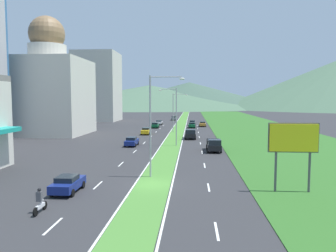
# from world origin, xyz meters

# --- Properties ---
(ground_plane) EXTENTS (600.00, 600.00, 0.00)m
(ground_plane) POSITION_xyz_m (0.00, 0.00, 0.00)
(ground_plane) COLOR #2D2D30
(grass_median) EXTENTS (3.20, 240.00, 0.06)m
(grass_median) POSITION_xyz_m (0.00, 60.00, 0.03)
(grass_median) COLOR #477F33
(grass_median) RESTS_ON ground_plane
(grass_verge_right) EXTENTS (24.00, 240.00, 0.06)m
(grass_verge_right) POSITION_xyz_m (20.60, 60.00, 0.03)
(grass_verge_right) COLOR #2D6023
(grass_verge_right) RESTS_ON ground_plane
(lane_dash_left_1) EXTENTS (0.16, 2.80, 0.01)m
(lane_dash_left_1) POSITION_xyz_m (-5.10, -10.26, 0.01)
(lane_dash_left_1) COLOR silver
(lane_dash_left_1) RESTS_ON ground_plane
(lane_dash_left_2) EXTENTS (0.16, 2.80, 0.01)m
(lane_dash_left_2) POSITION_xyz_m (-5.10, -0.52, 0.01)
(lane_dash_left_2) COLOR silver
(lane_dash_left_2) RESTS_ON ground_plane
(lane_dash_left_3) EXTENTS (0.16, 2.80, 0.01)m
(lane_dash_left_3) POSITION_xyz_m (-5.10, 9.22, 0.01)
(lane_dash_left_3) COLOR silver
(lane_dash_left_3) RESTS_ON ground_plane
(lane_dash_left_4) EXTENTS (0.16, 2.80, 0.01)m
(lane_dash_left_4) POSITION_xyz_m (-5.10, 18.96, 0.01)
(lane_dash_left_4) COLOR silver
(lane_dash_left_4) RESTS_ON ground_plane
(lane_dash_left_5) EXTENTS (0.16, 2.80, 0.01)m
(lane_dash_left_5) POSITION_xyz_m (-5.10, 28.70, 0.01)
(lane_dash_left_5) COLOR silver
(lane_dash_left_5) RESTS_ON ground_plane
(lane_dash_left_6) EXTENTS (0.16, 2.80, 0.01)m
(lane_dash_left_6) POSITION_xyz_m (-5.10, 38.44, 0.01)
(lane_dash_left_6) COLOR silver
(lane_dash_left_6) RESTS_ON ground_plane
(lane_dash_left_7) EXTENTS (0.16, 2.80, 0.01)m
(lane_dash_left_7) POSITION_xyz_m (-5.10, 48.18, 0.01)
(lane_dash_left_7) COLOR silver
(lane_dash_left_7) RESTS_ON ground_plane
(lane_dash_left_8) EXTENTS (0.16, 2.80, 0.01)m
(lane_dash_left_8) POSITION_xyz_m (-5.10, 57.91, 0.01)
(lane_dash_left_8) COLOR silver
(lane_dash_left_8) RESTS_ON ground_plane
(lane_dash_left_9) EXTENTS (0.16, 2.80, 0.01)m
(lane_dash_left_9) POSITION_xyz_m (-5.10, 67.65, 0.01)
(lane_dash_left_9) COLOR silver
(lane_dash_left_9) RESTS_ON ground_plane
(lane_dash_right_1) EXTENTS (0.16, 2.80, 0.01)m
(lane_dash_right_1) POSITION_xyz_m (5.10, -10.26, 0.01)
(lane_dash_right_1) COLOR silver
(lane_dash_right_1) RESTS_ON ground_plane
(lane_dash_right_2) EXTENTS (0.16, 2.80, 0.01)m
(lane_dash_right_2) POSITION_xyz_m (5.10, -0.52, 0.01)
(lane_dash_right_2) COLOR silver
(lane_dash_right_2) RESTS_ON ground_plane
(lane_dash_right_3) EXTENTS (0.16, 2.80, 0.01)m
(lane_dash_right_3) POSITION_xyz_m (5.10, 9.22, 0.01)
(lane_dash_right_3) COLOR silver
(lane_dash_right_3) RESTS_ON ground_plane
(lane_dash_right_4) EXTENTS (0.16, 2.80, 0.01)m
(lane_dash_right_4) POSITION_xyz_m (5.10, 18.96, 0.01)
(lane_dash_right_4) COLOR silver
(lane_dash_right_4) RESTS_ON ground_plane
(lane_dash_right_5) EXTENTS (0.16, 2.80, 0.01)m
(lane_dash_right_5) POSITION_xyz_m (5.10, 28.70, 0.01)
(lane_dash_right_5) COLOR silver
(lane_dash_right_5) RESTS_ON ground_plane
(lane_dash_right_6) EXTENTS (0.16, 2.80, 0.01)m
(lane_dash_right_6) POSITION_xyz_m (5.10, 38.44, 0.01)
(lane_dash_right_6) COLOR silver
(lane_dash_right_6) RESTS_ON ground_plane
(lane_dash_right_7) EXTENTS (0.16, 2.80, 0.01)m
(lane_dash_right_7) POSITION_xyz_m (5.10, 48.18, 0.01)
(lane_dash_right_7) COLOR silver
(lane_dash_right_7) RESTS_ON ground_plane
(lane_dash_right_8) EXTENTS (0.16, 2.80, 0.01)m
(lane_dash_right_8) POSITION_xyz_m (5.10, 57.91, 0.01)
(lane_dash_right_8) COLOR silver
(lane_dash_right_8) RESTS_ON ground_plane
(lane_dash_right_9) EXTENTS (0.16, 2.80, 0.01)m
(lane_dash_right_9) POSITION_xyz_m (5.10, 67.65, 0.01)
(lane_dash_right_9) COLOR silver
(lane_dash_right_9) RESTS_ON ground_plane
(edge_line_median_left) EXTENTS (0.16, 240.00, 0.01)m
(edge_line_median_left) POSITION_xyz_m (-1.75, 60.00, 0.01)
(edge_line_median_left) COLOR silver
(edge_line_median_left) RESTS_ON ground_plane
(edge_line_median_right) EXTENTS (0.16, 240.00, 0.01)m
(edge_line_median_right) POSITION_xyz_m (1.75, 60.00, 0.01)
(edge_line_median_right) COLOR silver
(edge_line_median_right) RESTS_ON ground_plane
(domed_building) EXTENTS (16.74, 16.74, 26.33)m
(domed_building) POSITION_xyz_m (-28.81, 42.01, 10.09)
(domed_building) COLOR beige
(domed_building) RESTS_ON ground_plane
(midrise_colored) EXTENTS (15.04, 15.04, 24.76)m
(midrise_colored) POSITION_xyz_m (-30.95, 87.31, 12.38)
(midrise_colored) COLOR beige
(midrise_colored) RESTS_ON ground_plane
(hill_far_left) EXTENTS (232.14, 232.14, 21.09)m
(hill_far_left) POSITION_xyz_m (-37.65, 280.55, 10.55)
(hill_far_left) COLOR #47664C
(hill_far_left) RESTS_ON ground_plane
(hill_far_center) EXTENTS (184.71, 184.71, 24.32)m
(hill_far_center) POSITION_xyz_m (0.63, 290.88, 12.16)
(hill_far_center) COLOR #3D5647
(hill_far_center) RESTS_ON ground_plane
(street_lamp_near) EXTENTS (3.54, 0.28, 10.31)m
(street_lamp_near) POSITION_xyz_m (-0.24, 2.84, 5.93)
(street_lamp_near) COLOR #99999E
(street_lamp_near) RESTS_ON ground_plane
(street_lamp_mid) EXTENTS (3.08, 0.34, 9.78)m
(street_lamp_mid) POSITION_xyz_m (0.59, 25.30, 5.61)
(street_lamp_mid) COLOR #99999E
(street_lamp_mid) RESTS_ON ground_plane
(street_lamp_far) EXTENTS (3.55, 0.39, 9.24)m
(street_lamp_far) POSITION_xyz_m (-0.54, 47.75, 5.38)
(street_lamp_far) COLOR #99999E
(street_lamp_far) RESTS_ON ground_plane
(billboard_roadside) EXTENTS (4.20, 0.28, 5.97)m
(billboard_roadside) POSITION_xyz_m (12.13, -1.59, 4.39)
(billboard_roadside) COLOR #4C4C51
(billboard_roadside) RESTS_ON ground_plane
(car_0) EXTENTS (1.94, 4.07, 1.45)m
(car_0) POSITION_xyz_m (6.61, 64.88, 0.75)
(car_0) COLOR #C6842D
(car_0) RESTS_ON ground_plane
(car_1) EXTENTS (1.92, 4.56, 1.54)m
(car_1) POSITION_xyz_m (-6.65, 24.66, 0.78)
(car_1) COLOR navy
(car_1) RESTS_ON ground_plane
(car_2) EXTENTS (1.95, 4.30, 1.51)m
(car_2) POSITION_xyz_m (3.53, 60.44, 0.77)
(car_2) COLOR #0C5128
(car_2) RESTS_ON ground_plane
(car_3) EXTENTS (1.89, 4.75, 1.56)m
(car_3) POSITION_xyz_m (-6.78, 42.84, 0.80)
(car_3) COLOR yellow
(car_3) RESTS_ON ground_plane
(car_4) EXTENTS (1.92, 4.21, 1.49)m
(car_4) POSITION_xyz_m (-3.36, 92.69, 0.76)
(car_4) COLOR slate
(car_4) RESTS_ON ground_plane
(car_5) EXTENTS (2.03, 4.19, 1.40)m
(car_5) POSITION_xyz_m (-6.66, 70.52, 0.73)
(car_5) COLOR silver
(car_5) RESTS_ON ground_plane
(car_6) EXTENTS (1.97, 4.07, 1.50)m
(car_6) POSITION_xyz_m (3.63, 69.34, 0.76)
(car_6) COLOR slate
(car_6) RESTS_ON ground_plane
(car_7) EXTENTS (2.00, 4.45, 1.52)m
(car_7) POSITION_xyz_m (-6.59, 59.25, 0.77)
(car_7) COLOR #0C5128
(car_7) RESTS_ON ground_plane
(car_8) EXTENTS (1.96, 4.20, 1.45)m
(car_8) POSITION_xyz_m (-7.01, -2.93, 0.75)
(car_8) COLOR navy
(car_8) RESTS_ON ground_plane
(pickup_truck_0) EXTENTS (2.18, 5.40, 2.00)m
(pickup_truck_0) POSITION_xyz_m (6.90, 19.76, 0.98)
(pickup_truck_0) COLOR black
(pickup_truck_0) RESTS_ON ground_plane
(pickup_truck_1) EXTENTS (2.18, 5.40, 2.00)m
(pickup_truck_1) POSITION_xyz_m (3.26, 35.27, 0.98)
(pickup_truck_1) COLOR black
(pickup_truck_1) RESTS_ON ground_plane
(motorcycle_rider) EXTENTS (0.36, 2.00, 1.80)m
(motorcycle_rider) POSITION_xyz_m (-7.02, -8.03, 0.75)
(motorcycle_rider) COLOR black
(motorcycle_rider) RESTS_ON ground_plane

